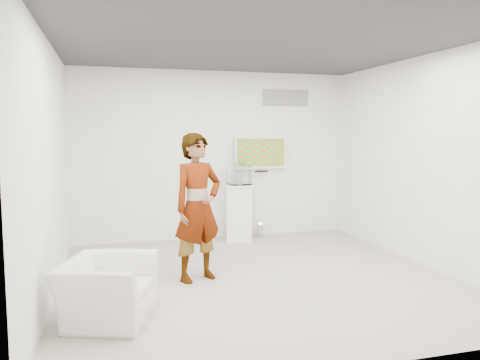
% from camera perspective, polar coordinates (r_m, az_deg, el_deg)
% --- Properties ---
extents(room, '(5.01, 5.01, 3.00)m').
position_cam_1_polar(room, '(6.03, 2.09, 1.93)').
color(room, '#A6A298').
rests_on(room, ground).
extents(tv, '(1.00, 0.08, 0.60)m').
position_cam_1_polar(tv, '(8.61, 2.51, 3.40)').
color(tv, silver).
rests_on(tv, room).
extents(logo_decal, '(0.90, 0.02, 0.30)m').
position_cam_1_polar(logo_decal, '(8.84, 5.58, 9.92)').
color(logo_decal, gray).
rests_on(logo_decal, room).
extents(person, '(0.82, 0.69, 1.90)m').
position_cam_1_polar(person, '(6.04, -5.17, -3.32)').
color(person, silver).
rests_on(person, room).
extents(armchair, '(1.12, 1.19, 0.62)m').
position_cam_1_polar(armchair, '(5.07, -15.91, -12.76)').
color(armchair, silver).
rests_on(armchair, room).
extents(pedestal, '(0.59, 0.59, 1.00)m').
position_cam_1_polar(pedestal, '(8.30, -0.13, -3.99)').
color(pedestal, white).
rests_on(pedestal, room).
extents(floor_uplight, '(0.21, 0.21, 0.26)m').
position_cam_1_polar(floor_uplight, '(8.63, 2.50, -6.10)').
color(floor_uplight, silver).
rests_on(floor_uplight, room).
extents(vitrine, '(0.37, 0.37, 0.36)m').
position_cam_1_polar(vitrine, '(8.21, -0.13, 0.68)').
color(vitrine, white).
rests_on(vitrine, pedestal).
extents(console, '(0.11, 0.14, 0.20)m').
position_cam_1_polar(console, '(8.22, -0.13, 0.11)').
color(console, white).
rests_on(console, pedestal).
extents(wii_remote, '(0.04, 0.14, 0.03)m').
position_cam_1_polar(wii_remote, '(6.23, -4.10, 4.01)').
color(wii_remote, white).
rests_on(wii_remote, person).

